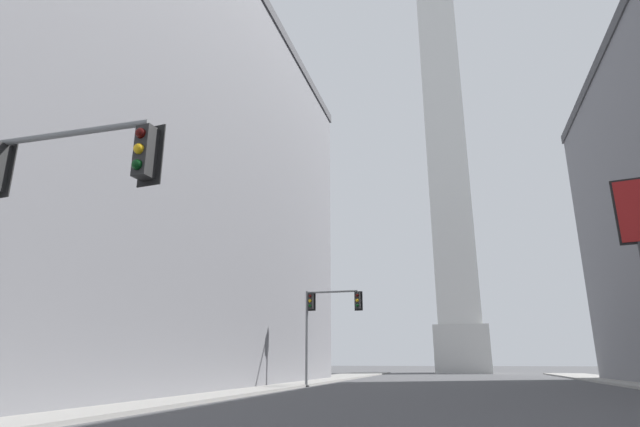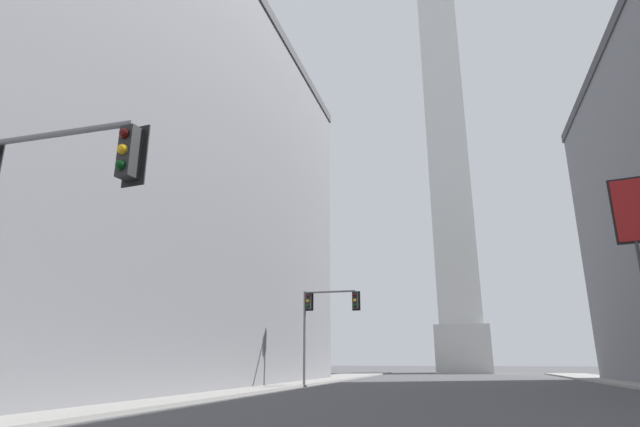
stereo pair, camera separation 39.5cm
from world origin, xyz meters
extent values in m
cube|color=gray|center=(-12.76, 27.97, 0.07)|extent=(5.00, 93.24, 0.15)
cube|color=slate|center=(-25.74, 25.77, 13.95)|extent=(26.28, 46.12, 27.90)
cube|color=#48484C|center=(-25.74, 25.77, 28.35)|extent=(26.54, 46.58, 0.90)
cube|color=silver|center=(0.00, 77.70, 3.38)|extent=(7.77, 7.77, 6.76)
cube|color=silver|center=(0.00, 77.70, 39.02)|extent=(6.21, 6.21, 64.52)
cylinder|color=slate|center=(-7.89, 6.83, 6.39)|extent=(4.09, 0.14, 0.14)
cube|color=black|center=(-5.84, 6.83, 5.72)|extent=(0.38, 0.38, 1.10)
cube|color=black|center=(-5.82, 7.01, 5.72)|extent=(0.58, 0.09, 1.32)
sphere|color=#410907|center=(-5.86, 6.64, 6.06)|extent=(0.22, 0.22, 0.22)
sphere|color=yellow|center=(-5.86, 6.64, 5.72)|extent=(0.22, 0.22, 0.22)
sphere|color=#073410|center=(-5.86, 6.64, 5.38)|extent=(0.22, 0.22, 0.22)
cylinder|color=slate|center=(-10.28, 32.74, 3.21)|extent=(0.18, 0.18, 6.43)
cylinder|color=#262626|center=(-10.28, 32.74, 0.05)|extent=(0.40, 0.40, 0.10)
cube|color=black|center=(-9.99, 32.74, 5.73)|extent=(0.36, 0.36, 1.10)
cube|color=black|center=(-9.98, 32.92, 5.73)|extent=(0.58, 0.07, 1.32)
sphere|color=#410907|center=(-10.00, 32.55, 6.07)|extent=(0.22, 0.22, 0.22)
sphere|color=yellow|center=(-10.00, 32.55, 5.73)|extent=(0.22, 0.22, 0.22)
sphere|color=#073410|center=(-10.00, 32.55, 5.38)|extent=(0.22, 0.22, 0.22)
cylinder|color=slate|center=(-8.45, 32.74, 6.33)|extent=(3.66, 0.14, 0.14)
sphere|color=slate|center=(-10.28, 32.74, 6.33)|extent=(0.18, 0.18, 0.18)
cube|color=black|center=(-6.62, 32.74, 5.66)|extent=(0.36, 0.36, 1.10)
cube|color=black|center=(-6.61, 32.92, 5.66)|extent=(0.58, 0.07, 1.32)
sphere|color=#410907|center=(-6.63, 32.55, 6.00)|extent=(0.22, 0.22, 0.22)
sphere|color=yellow|center=(-6.63, 32.55, 5.66)|extent=(0.22, 0.22, 0.22)
sphere|color=#073410|center=(-6.63, 32.55, 5.31)|extent=(0.22, 0.22, 0.22)
camera|label=1|loc=(0.06, -1.23, 1.65)|focal=28.00mm
camera|label=2|loc=(0.44, -1.12, 1.65)|focal=28.00mm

